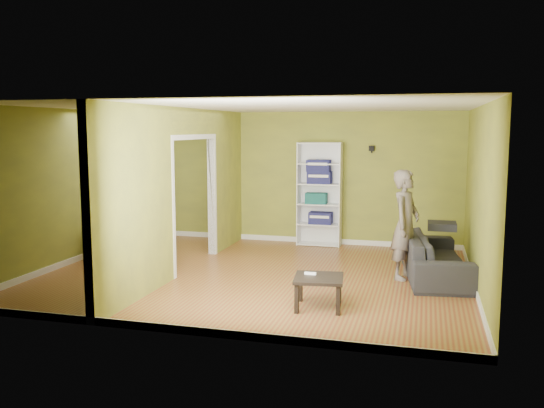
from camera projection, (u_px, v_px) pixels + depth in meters
The scene contains 16 objects.
room_shell at pixel (256, 192), 8.86m from camera, with size 6.50×6.50×6.50m.
partition at pixel (184, 190), 9.17m from camera, with size 0.22×5.50×2.60m, color #9A9F31, non-canonical shape.
wall_speaker at pixel (372, 148), 10.97m from camera, with size 0.10×0.10×0.10m, color black.
sofa at pixel (435, 250), 8.84m from camera, with size 0.96×2.23×0.85m, color black.
person at pixel (406, 215), 8.68m from camera, with size 0.55×0.71×1.95m, color slate.
bookshelf at pixel (320, 194), 11.25m from camera, with size 0.85×0.37×2.01m.
paper_box_navy_a at pixel (321, 218), 11.26m from camera, with size 0.44×0.29×0.23m, color navy.
paper_box_teal at pixel (316, 198), 11.23m from camera, with size 0.41×0.26×0.21m, color #197A65.
paper_box_navy_b at pixel (320, 178), 11.16m from camera, with size 0.46×0.30×0.23m, color navy.
paper_box_navy_c at pixel (319, 166), 11.14m from camera, with size 0.45×0.29×0.23m, color navy.
coffee_table at pixel (319, 282), 7.30m from camera, with size 0.61×0.61×0.41m.
game_controller at pixel (310, 273), 7.41m from camera, with size 0.15×0.04×0.03m, color white.
dining_table at pixel (134, 224), 10.00m from camera, with size 1.12×0.75×0.70m.
chair_left at pixel (95, 233), 10.18m from camera, with size 0.40×0.40×0.88m, color tan, non-canonical shape.
chair_near at pixel (115, 237), 9.39m from camera, with size 0.48×0.48×1.04m, color tan, non-canonical shape.
chair_far at pixel (153, 228), 10.57m from camera, with size 0.42×0.42×0.91m, color tan, non-canonical shape.
Camera 1 is at (2.52, -8.44, 2.28)m, focal length 38.00 mm.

